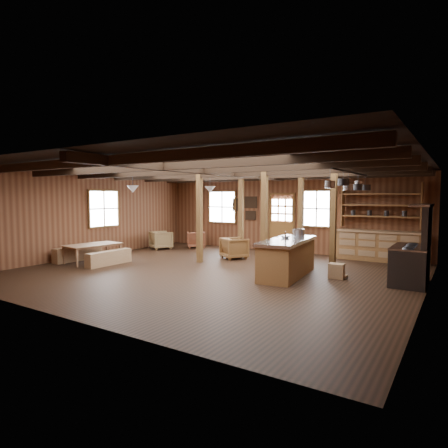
{
  "coord_description": "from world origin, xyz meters",
  "views": [
    {
      "loc": [
        5.57,
        -8.21,
        2.02
      ],
      "look_at": [
        -0.18,
        0.79,
        1.24
      ],
      "focal_mm": 30.0,
      "sensor_mm": 36.0,
      "label": 1
    }
  ],
  "objects": [
    {
      "name": "step_stool",
      "position": [
        3.0,
        0.99,
        0.18
      ],
      "size": [
        0.43,
        0.32,
        0.37
      ],
      "primitive_type": "cube",
      "rotation": [
        0.0,
        0.0,
        0.06
      ],
      "color": "brown",
      "rests_on": "floor"
    },
    {
      "name": "dining_table",
      "position": [
        -3.9,
        -0.8,
        0.28
      ],
      "size": [
        1.1,
        1.72,
        0.57
      ],
      "primitive_type": "imported",
      "rotation": [
        0.0,
        0.0,
        1.45
      ],
      "color": "#8D6040",
      "rests_on": "floor"
    },
    {
      "name": "notice_boards",
      "position": [
        -1.5,
        4.46,
        1.64
      ],
      "size": [
        1.08,
        0.03,
        0.9
      ],
      "color": "silver",
      "rests_on": "wall_back"
    },
    {
      "name": "counter_pot",
      "position": [
        1.81,
        1.47,
        1.04
      ],
      "size": [
        0.34,
        0.34,
        0.2
      ],
      "primitive_type": "cylinder",
      "color": "#ADAEB4",
      "rests_on": "kitchen_island"
    },
    {
      "name": "bench_aisle",
      "position": [
        -3.2,
        -0.8,
        0.21
      ],
      "size": [
        0.28,
        1.51,
        0.42
      ],
      "primitive_type": "cube",
      "color": "brown",
      "rests_on": "floor"
    },
    {
      "name": "commercial_range",
      "position": [
        4.65,
        1.29,
        0.61
      ],
      "size": [
        0.78,
        1.5,
        1.85
      ],
      "color": "#2F2F31",
      "rests_on": "floor"
    },
    {
      "name": "back_counter",
      "position": [
        3.4,
        4.2,
        0.6
      ],
      "size": [
        2.55,
        0.6,
        2.45
      ],
      "color": "brown",
      "rests_on": "floor"
    },
    {
      "name": "bench_wall",
      "position": [
        -4.65,
        -0.8,
        0.22
      ],
      "size": [
        0.31,
        1.63,
        0.45
      ],
      "primitive_type": "cube",
      "color": "brown",
      "rests_on": "floor"
    },
    {
      "name": "armchair_a",
      "position": [
        -3.27,
        3.58,
        0.32
      ],
      "size": [
        0.98,
        0.98,
        0.64
      ],
      "primitive_type": "imported",
      "rotation": [
        0.0,
        0.0,
        3.84
      ],
      "color": "brown",
      "rests_on": "floor"
    },
    {
      "name": "kitchen_island",
      "position": [
        1.86,
        0.59,
        0.48
      ],
      "size": [
        1.12,
        2.57,
        1.2
      ],
      "rotation": [
        0.0,
        0.0,
        0.1
      ],
      "color": "brown",
      "rests_on": "floor"
    },
    {
      "name": "armchair_c",
      "position": [
        -4.2,
        2.58,
        0.34
      ],
      "size": [
        1.0,
        1.01,
        0.69
      ],
      "primitive_type": "imported",
      "rotation": [
        0.0,
        0.0,
        2.65
      ],
      "color": "olive",
      "rests_on": "floor"
    },
    {
      "name": "ceiling_joists",
      "position": [
        0.0,
        0.18,
        2.68
      ],
      "size": [
        9.8,
        8.82,
        0.18
      ],
      "color": "black",
      "rests_on": "ceiling"
    },
    {
      "name": "pendant_lamps",
      "position": [
        -2.25,
        1.0,
        2.25
      ],
      "size": [
        1.86,
        2.36,
        0.66
      ],
      "color": "#2F2F31",
      "rests_on": "ceiling"
    },
    {
      "name": "window_back_left",
      "position": [
        -2.6,
        4.46,
        1.6
      ],
      "size": [
        1.32,
        0.06,
        1.32
      ],
      "color": "white",
      "rests_on": "wall_back"
    },
    {
      "name": "window_left",
      "position": [
        -4.96,
        0.5,
        1.6
      ],
      "size": [
        0.14,
        1.24,
        1.32
      ],
      "color": "white",
      "rests_on": "wall_back"
    },
    {
      "name": "back_door",
      "position": [
        0.0,
        4.45,
        0.88
      ],
      "size": [
        1.02,
        0.08,
        2.15
      ],
      "color": "brown",
      "rests_on": "floor"
    },
    {
      "name": "room",
      "position": [
        0.0,
        0.0,
        1.4
      ],
      "size": [
        10.04,
        9.04,
        2.84
      ],
      "color": "black",
      "rests_on": "ground"
    },
    {
      "name": "bowl",
      "position": [
        1.71,
        0.81,
        0.97
      ],
      "size": [
        0.27,
        0.27,
        0.06
      ],
      "primitive_type": "imported",
      "rotation": [
        0.0,
        0.0,
        -0.17
      ],
      "color": "silver",
      "rests_on": "kitchen_island"
    },
    {
      "name": "window_back_right",
      "position": [
        1.3,
        4.46,
        1.6
      ],
      "size": [
        1.02,
        0.06,
        1.32
      ],
      "color": "white",
      "rests_on": "wall_back"
    },
    {
      "name": "pot_rack",
      "position": [
        3.48,
        0.42,
        2.29
      ],
      "size": [
        0.34,
        3.0,
        0.42
      ],
      "color": "#2F2F31",
      "rests_on": "ceiling"
    },
    {
      "name": "timber_posts",
      "position": [
        0.52,
        2.08,
        1.4
      ],
      "size": [
        3.95,
        2.35,
        2.8
      ],
      "color": "#4F2F16",
      "rests_on": "floor"
    },
    {
      "name": "armchair_b",
      "position": [
        -0.64,
        2.14,
        0.35
      ],
      "size": [
        1.03,
        1.04,
        0.69
      ],
      "primitive_type": "imported",
      "rotation": [
        0.0,
        0.0,
        2.57
      ],
      "color": "brown",
      "rests_on": "floor"
    }
  ]
}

